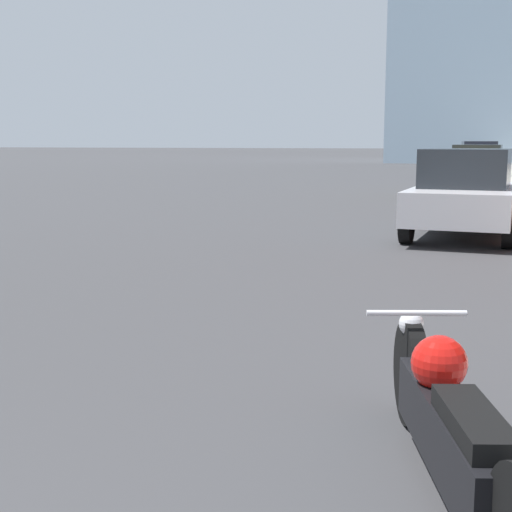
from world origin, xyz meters
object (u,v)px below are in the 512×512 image
(motorcycle, at_px, (451,425))
(parked_car_blue, at_px, (478,160))
(parked_car_yellow, at_px, (477,170))
(parked_car_silver, at_px, (465,193))
(parked_car_green, at_px, (480,157))

(motorcycle, relative_size, parked_car_blue, 0.60)
(parked_car_blue, bearing_deg, parked_car_yellow, -95.14)
(motorcycle, distance_m, parked_car_silver, 10.61)
(parked_car_silver, relative_size, parked_car_blue, 0.96)
(motorcycle, height_order, parked_car_blue, parked_car_blue)
(motorcycle, bearing_deg, parked_car_silver, 74.36)
(motorcycle, height_order, parked_car_silver, parked_car_silver)
(parked_car_silver, xyz_separation_m, parked_car_blue, (-0.15, 24.13, 0.06))
(motorcycle, relative_size, parked_car_silver, 0.63)
(parked_car_blue, relative_size, parked_car_green, 1.09)
(parked_car_yellow, height_order, parked_car_blue, parked_car_blue)
(parked_car_yellow, bearing_deg, motorcycle, -86.95)
(parked_car_yellow, bearing_deg, parked_car_silver, -87.84)
(motorcycle, height_order, parked_car_green, parked_car_green)
(motorcycle, bearing_deg, parked_car_green, 73.39)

